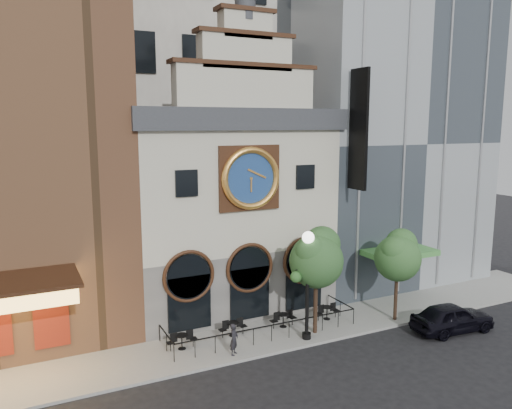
{
  "coord_description": "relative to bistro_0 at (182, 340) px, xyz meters",
  "views": [
    {
      "loc": [
        -11.59,
        -20.75,
        11.5
      ],
      "look_at": [
        1.42,
        6.0,
        6.67
      ],
      "focal_mm": 35.0,
      "sensor_mm": 36.0,
      "label": 1
    }
  ],
  "objects": [
    {
      "name": "ground",
      "position": [
        4.53,
        -2.39,
        -0.61
      ],
      "size": [
        120.0,
        120.0,
        0.0
      ],
      "primitive_type": "plane",
      "color": "black",
      "rests_on": "ground"
    },
    {
      "name": "sidewalk",
      "position": [
        4.53,
        0.11,
        -0.54
      ],
      "size": [
        44.0,
        5.0,
        0.15
      ],
      "primitive_type": "cube",
      "color": "gray",
      "rests_on": "ground"
    },
    {
      "name": "clock_building",
      "position": [
        4.53,
        5.43,
        6.07
      ],
      "size": [
        12.6,
        8.78,
        18.65
      ],
      "color": "#605E5B",
      "rests_on": "ground"
    },
    {
      "name": "retail_building",
      "position": [
        17.52,
        7.59,
        9.53
      ],
      "size": [
        14.0,
        14.4,
        20.0
      ],
      "color": "gray",
      "rests_on": "ground"
    },
    {
      "name": "office_tower",
      "position": [
        4.53,
        17.61,
        19.39
      ],
      "size": [
        20.0,
        16.0,
        40.0
      ],
      "primitive_type": "cube",
      "color": "beige",
      "rests_on": "ground"
    },
    {
      "name": "cafe_railing",
      "position": [
        4.53,
        0.11,
        -0.01
      ],
      "size": [
        10.6,
        2.6,
        0.9
      ],
      "primitive_type": null,
      "color": "black",
      "rests_on": "sidewalk"
    },
    {
      "name": "bistro_0",
      "position": [
        0.0,
        0.0,
        0.0
      ],
      "size": [
        1.58,
        0.68,
        0.9
      ],
      "color": "black",
      "rests_on": "sidewalk"
    },
    {
      "name": "bistro_1",
      "position": [
        2.97,
        0.34,
        0.0
      ],
      "size": [
        1.58,
        0.68,
        0.9
      ],
      "color": "black",
      "rests_on": "sidewalk"
    },
    {
      "name": "bistro_2",
      "position": [
        6.0,
        0.2,
        0.0
      ],
      "size": [
        1.58,
        0.68,
        0.9
      ],
      "color": "black",
      "rests_on": "sidewalk"
    },
    {
      "name": "bistro_3",
      "position": [
        8.86,
        0.06,
        0.0
      ],
      "size": [
        1.58,
        0.68,
        0.9
      ],
      "color": "black",
      "rests_on": "sidewalk"
    },
    {
      "name": "car_right",
      "position": [
        14.36,
        -4.17,
        0.21
      ],
      "size": [
        4.96,
        2.34,
        1.64
      ],
      "primitive_type": "imported",
      "rotation": [
        0.0,
        0.0,
        1.48
      ],
      "color": "black",
      "rests_on": "ground"
    },
    {
      "name": "pedestrian",
      "position": [
        2.15,
        -1.71,
        0.34
      ],
      "size": [
        0.68,
        0.68,
        1.6
      ],
      "primitive_type": "imported",
      "rotation": [
        0.0,
        0.0,
        0.8
      ],
      "color": "black",
      "rests_on": "sidewalk"
    },
    {
      "name": "lamppost",
      "position": [
        6.37,
        -1.71,
        3.16
      ],
      "size": [
        1.84,
        0.89,
        5.86
      ],
      "rotation": [
        0.0,
        0.0,
        -0.23
      ],
      "color": "black",
      "rests_on": "sidewalk"
    },
    {
      "name": "tree_left",
      "position": [
        7.27,
        -1.18,
        3.82
      ],
      "size": [
        3.04,
        2.92,
        5.85
      ],
      "color": "#382619",
      "rests_on": "sidewalk"
    },
    {
      "name": "tree_right",
      "position": [
        12.49,
        -1.66,
        3.45
      ],
      "size": [
        2.77,
        2.67,
        5.33
      ],
      "color": "#382619",
      "rests_on": "sidewalk"
    }
  ]
}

